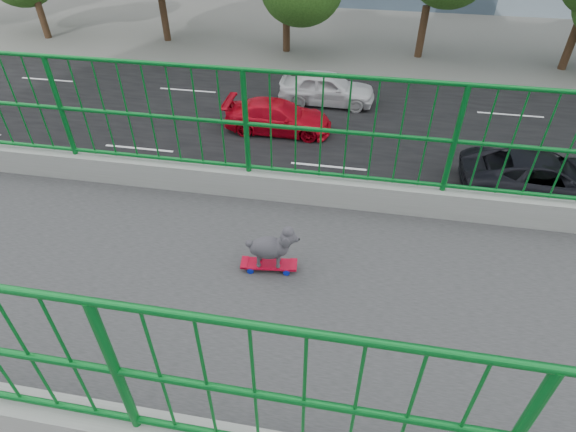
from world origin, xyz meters
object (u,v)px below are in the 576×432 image
at_px(car_1, 101,187).
at_px(car_2, 544,178).
at_px(car_3, 278,117).
at_px(poodle, 271,246).
at_px(car_0, 32,246).
at_px(skateboard, 269,265).
at_px(car_5, 300,282).
at_px(car_4, 327,88).

relative_size(car_1, car_2, 0.80).
xyz_separation_m(car_1, car_3, (-6.40, 5.00, -0.07)).
height_order(poodle, car_0, poodle).
xyz_separation_m(skateboard, car_5, (-5.71, -0.52, -6.34)).
distance_m(car_1, car_2, 15.55).
height_order(car_0, car_5, car_0).
bearing_deg(poodle, car_4, 177.60).
bearing_deg(car_3, car_0, 150.05).
height_order(skateboard, car_0, skateboard).
bearing_deg(car_0, car_4, 150.21).
relative_size(skateboard, car_2, 0.09).
distance_m(skateboard, car_5, 8.55).
bearing_deg(car_2, car_1, 101.87).
relative_size(car_2, car_5, 1.33).
relative_size(car_2, car_3, 1.22).
bearing_deg(car_1, car_2, 101.87).
bearing_deg(car_2, skateboard, 149.11).
height_order(skateboard, car_2, skateboard).
bearing_deg(car_2, car_4, 52.78).
relative_size(car_1, car_3, 0.97).
bearing_deg(skateboard, car_2, 142.98).
bearing_deg(car_1, car_3, 142.01).
bearing_deg(car_3, car_4, -29.31).
xyz_separation_m(car_3, car_5, (9.60, 2.46, 0.03)).
xyz_separation_m(skateboard, poodle, (-0.00, 0.03, 0.23)).
xyz_separation_m(skateboard, car_3, (-15.31, -2.98, -6.37)).
relative_size(car_1, car_5, 1.06).
bearing_deg(car_2, car_3, 72.62).
relative_size(car_0, car_1, 0.99).
distance_m(skateboard, poodle, 0.23).
bearing_deg(car_0, car_2, 112.11).
distance_m(car_1, car_3, 8.12).
relative_size(car_3, car_4, 1.02).
relative_size(poodle, car_3, 0.10).
height_order(poodle, car_3, poodle).
bearing_deg(car_3, poodle, -168.89).
bearing_deg(car_1, car_5, 66.79).
bearing_deg(car_4, car_1, 144.71).
distance_m(car_2, car_5, 10.06).
bearing_deg(car_5, poodle, 5.42).
xyz_separation_m(car_2, car_3, (-3.20, -10.22, -0.11)).
relative_size(poodle, car_4, 0.10).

